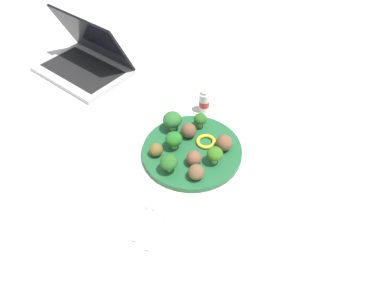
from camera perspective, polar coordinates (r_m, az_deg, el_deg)
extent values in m
plane|color=silver|center=(0.96, 0.00, -1.48)|extent=(4.00, 4.00, 0.00)
cylinder|color=#236638|center=(0.96, 0.00, -1.16)|extent=(0.28, 0.28, 0.02)
cylinder|color=#95CE6C|center=(0.90, -3.80, -4.10)|extent=(0.01, 0.01, 0.02)
ellipsoid|color=#2A6623|center=(0.88, -3.88, -3.02)|extent=(0.05, 0.05, 0.04)
cylinder|color=#9EC982|center=(1.01, 1.57, 3.23)|extent=(0.01, 0.01, 0.02)
ellipsoid|color=#28641F|center=(1.00, 1.60, 4.18)|extent=(0.04, 0.04, 0.03)
cylinder|color=#8ED07A|center=(0.92, 3.77, -2.68)|extent=(0.02, 0.02, 0.02)
ellipsoid|color=#36751C|center=(0.90, 3.84, -1.63)|extent=(0.04, 0.04, 0.03)
cylinder|color=#A1B979|center=(0.95, -3.00, -0.23)|extent=(0.02, 0.02, 0.02)
ellipsoid|color=#247123|center=(0.93, -3.05, 0.83)|extent=(0.05, 0.05, 0.04)
cylinder|color=#8FCA7F|center=(1.00, -3.22, 2.84)|extent=(0.02, 0.02, 0.02)
ellipsoid|color=#2E6F2F|center=(0.98, -3.29, 4.09)|extent=(0.05, 0.05, 0.04)
sphere|color=brown|center=(0.87, 0.71, -4.71)|extent=(0.04, 0.04, 0.04)
sphere|color=brown|center=(0.90, 0.34, -2.38)|extent=(0.04, 0.04, 0.04)
sphere|color=brown|center=(0.97, -0.56, 2.26)|extent=(0.04, 0.04, 0.04)
sphere|color=brown|center=(0.93, -6.01, -0.96)|extent=(0.04, 0.04, 0.04)
sphere|color=brown|center=(0.94, 5.39, 0.20)|extent=(0.05, 0.05, 0.05)
torus|color=yellow|center=(0.97, 2.34, 0.43)|extent=(0.07, 0.07, 0.01)
cube|color=white|center=(0.83, -6.72, -12.86)|extent=(0.17, 0.13, 0.01)
cube|color=silver|center=(0.83, -8.37, -13.16)|extent=(0.09, 0.02, 0.01)
cube|color=silver|center=(0.85, -6.65, -9.94)|extent=(0.03, 0.02, 0.01)
cube|color=silver|center=(0.81, -6.34, -14.58)|extent=(0.09, 0.02, 0.01)
cube|color=silver|center=(0.85, -4.37, -10.56)|extent=(0.06, 0.02, 0.01)
cylinder|color=white|center=(1.07, 2.05, 6.95)|extent=(0.03, 0.03, 0.07)
cylinder|color=red|center=(1.08, 2.05, 6.82)|extent=(0.03, 0.03, 0.02)
cylinder|color=silver|center=(1.05, 2.11, 8.59)|extent=(0.02, 0.02, 0.01)
cube|color=silver|center=(1.32, -17.76, 11.59)|extent=(0.33, 0.38, 0.02)
cube|color=black|center=(1.32, -17.85, 11.90)|extent=(0.26, 0.32, 0.00)
cube|color=black|center=(1.30, -16.38, 16.65)|extent=(0.20, 0.32, 0.19)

